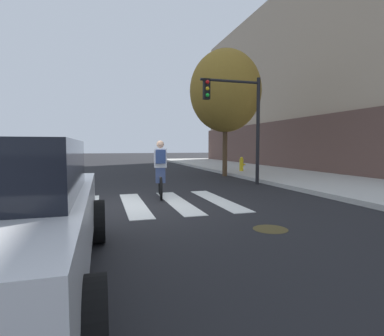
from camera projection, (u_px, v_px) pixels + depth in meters
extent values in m
plane|color=black|center=(135.00, 205.00, 7.99)|extent=(120.00, 120.00, 0.00)
cube|color=silver|center=(36.00, 210.00, 7.33)|extent=(0.55, 3.52, 0.01)
cube|color=silver|center=(87.00, 207.00, 7.66)|extent=(0.55, 3.52, 0.01)
cube|color=silver|center=(134.00, 204.00, 7.99)|extent=(0.55, 3.52, 0.01)
cube|color=silver|center=(177.00, 202.00, 8.32)|extent=(0.55, 3.52, 0.01)
cube|color=silver|center=(217.00, 200.00, 8.65)|extent=(0.55, 3.52, 0.01)
cylinder|color=#473D1E|center=(270.00, 229.00, 5.63)|extent=(0.64, 0.64, 0.01)
cylinder|color=black|center=(97.00, 222.00, 4.82)|extent=(0.24, 0.68, 0.68)
cylinder|color=black|center=(89.00, 328.00, 2.00)|extent=(0.24, 0.68, 0.68)
torus|color=black|center=(161.00, 189.00, 8.63)|extent=(0.15, 0.66, 0.66)
torus|color=black|center=(160.00, 184.00, 9.66)|extent=(0.15, 0.66, 0.66)
cylinder|color=orange|center=(160.00, 177.00, 9.13)|extent=(0.18, 0.89, 0.05)
cylinder|color=orange|center=(160.00, 175.00, 8.97)|extent=(0.04, 0.04, 0.45)
cube|color=#384772|center=(160.00, 173.00, 8.96)|extent=(0.31, 0.24, 0.56)
cube|color=silver|center=(160.00, 158.00, 8.93)|extent=(0.39, 0.29, 0.56)
sphere|color=tan|center=(160.00, 144.00, 8.90)|extent=(0.22, 0.22, 0.22)
cube|color=navy|center=(161.00, 157.00, 8.75)|extent=(0.30, 0.20, 0.40)
cylinder|color=black|center=(258.00, 132.00, 12.11)|extent=(0.14, 0.14, 4.20)
cylinder|color=black|center=(230.00, 81.00, 11.64)|extent=(2.40, 0.10, 0.10)
cube|color=black|center=(207.00, 89.00, 11.39)|extent=(0.24, 0.20, 0.76)
sphere|color=red|center=(208.00, 82.00, 11.27)|extent=(0.14, 0.14, 0.14)
sphere|color=gold|center=(207.00, 89.00, 11.29)|extent=(0.14, 0.14, 0.14)
sphere|color=green|center=(207.00, 95.00, 11.30)|extent=(0.14, 0.14, 0.14)
cylinder|color=gold|center=(241.00, 165.00, 16.95)|extent=(0.22, 0.22, 0.65)
sphere|color=gold|center=(242.00, 159.00, 16.93)|extent=(0.18, 0.18, 0.18)
cylinder|color=gold|center=(244.00, 164.00, 17.00)|extent=(0.12, 0.09, 0.09)
cylinder|color=#4C3823|center=(225.00, 148.00, 15.48)|extent=(0.24, 0.24, 2.86)
ellipsoid|color=olive|center=(225.00, 91.00, 15.28)|extent=(3.56, 3.56, 4.09)
cube|color=brown|center=(363.00, 145.00, 23.76)|extent=(16.50, 25.09, 3.20)
cube|color=tan|center=(366.00, 68.00, 23.34)|extent=(16.17, 24.59, 8.55)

